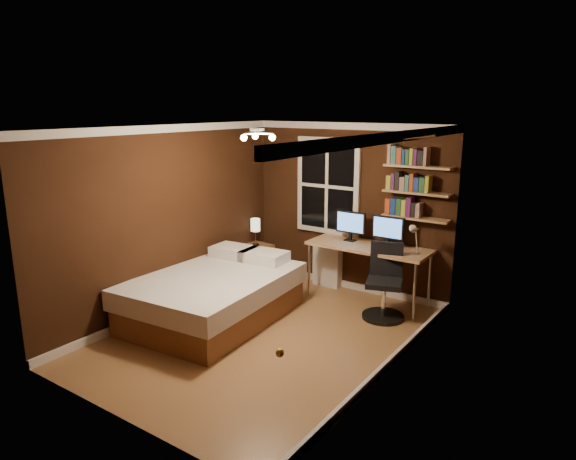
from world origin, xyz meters
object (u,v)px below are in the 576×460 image
Objects in this scene: nightstand at (256,262)px; desk_lamp at (414,239)px; office_chair at (384,290)px; radiator at (327,265)px; desk at (369,250)px; bedside_lamp at (255,232)px; monitor_left at (351,226)px; monitor_right at (388,232)px; bed at (215,295)px.

nightstand is 2.72m from desk_lamp.
desk_lamp reaches higher than office_chair.
nightstand is at bearing -178.89° from desk_lamp.
radiator is 0.39× the size of desk.
bedside_lamp reaches higher than desk.
desk_lamp reaches higher than bedside_lamp.
desk_lamp reaches higher than monitor_left.
radiator is at bearing 164.08° from desk.
nightstand is 1.18m from radiator.
desk_lamp is 0.78m from office_chair.
office_chair is (0.78, -0.49, -0.66)m from monitor_left.
nightstand is 0.32× the size of desk.
radiator is (1.13, 0.35, -0.44)m from bedside_lamp.
monitor_right reaches higher than nightstand.
bedside_lamp is 1.93m from desk.
monitor_right is at bearing 159.87° from desk_lamp.
monitor_right is at bearing 10.55° from nightstand.
radiator is at bearing 162.85° from monitor_left.
bedside_lamp is 0.94× the size of monitor_right.
bedside_lamp is at bearing -172.28° from monitor_left.
desk reaches higher than nightstand.
desk is at bearing -160.11° from monitor_right.
desk_lamp reaches higher than desk.
radiator is 0.67× the size of office_chair.
monitor_left is at bearing 165.74° from desk.
monitor_left is (1.58, 0.21, 0.27)m from bedside_lamp.
bed is at bearing -132.09° from monitor_right.
monitor_right is 0.85m from office_chair.
bed is 2.72m from desk_lamp.
bed is 5.04× the size of monitor_right.
desk reaches higher than bed.
monitor_left is 1.05× the size of desk_lamp.
desk_lamp reaches higher than radiator.
bed is at bearing -65.84° from nightstand.
bed is 3.50× the size of radiator.
radiator is (0.58, 1.93, 0.01)m from bed.
monitor_left is (1.03, 1.79, 0.72)m from bed.
monitor_right is (1.03, -0.14, 0.71)m from radiator.
monitor_left is at bearing 129.04° from office_chair.
monitor_right reaches higher than bed.
nightstand is 1.77m from monitor_left.
bed is 1.67m from nightstand.
bed is 2.51m from monitor_right.
desk is at bearing 173.56° from desk_lamp.
nightstand is 0.56× the size of office_chair.
office_chair is at bearing -6.65° from bedside_lamp.
desk_lamp is at bearing 5.99° from nightstand.
bedside_lamp is 0.99× the size of desk_lamp.
bed is at bearing -141.80° from desk_lamp.
monitor_right is at bearing 43.23° from bed.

